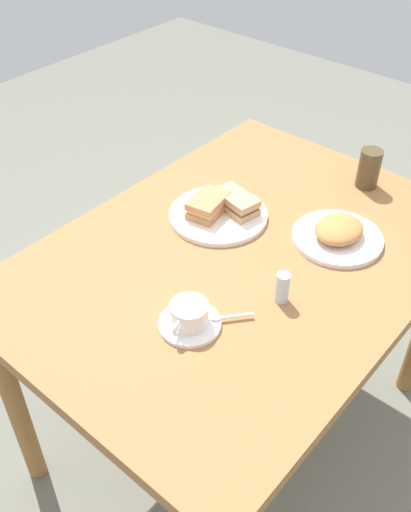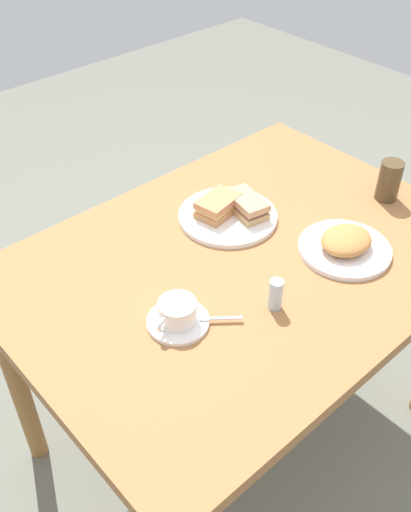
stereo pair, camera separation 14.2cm
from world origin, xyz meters
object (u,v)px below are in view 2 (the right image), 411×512
(dining_table, at_px, (243,282))
(drinking_glass, at_px, (389,181))
(sandwich_back, at_px, (247,205))
(coffee_cup, at_px, (177,311))
(sandwich_front, at_px, (218,206))
(salt_shaker, at_px, (276,294))
(side_plate, at_px, (344,249))
(spoon, at_px, (213,318))
(coffee_saucer, at_px, (178,322))
(sandwich_plate, at_px, (228,216))

(dining_table, xyz_separation_m, drinking_glass, (0.48, -0.09, 0.15))
(sandwich_back, distance_m, coffee_cup, 0.44)
(sandwich_front, relative_size, salt_shaker, 1.65)
(side_plate, relative_size, salt_shaker, 3.00)
(dining_table, bearing_deg, drinking_glass, -10.18)
(spoon, relative_size, salt_shaker, 1.06)
(side_plate, bearing_deg, sandwich_front, 113.54)
(sandwich_front, bearing_deg, spoon, -134.32)
(coffee_saucer, distance_m, drinking_glass, 0.76)
(side_plate, bearing_deg, drinking_glass, 14.18)
(salt_shaker, bearing_deg, dining_table, 66.05)
(spoon, xyz_separation_m, side_plate, (0.42, -0.04, -0.01))
(coffee_saucer, relative_size, coffee_cup, 1.28)
(sandwich_back, bearing_deg, salt_shaker, -124.35)
(sandwich_front, height_order, coffee_cup, same)
(dining_table, bearing_deg, sandwich_back, 43.77)
(salt_shaker, bearing_deg, sandwich_back, 55.65)
(coffee_cup, xyz_separation_m, side_plate, (0.48, -0.09, -0.03))
(sandwich_front, height_order, spoon, sandwich_front)
(sandwich_plate, xyz_separation_m, sandwich_front, (-0.02, 0.02, 0.03))
(sandwich_front, relative_size, coffee_cup, 1.18)
(sandwich_plate, height_order, side_plate, same)
(dining_table, xyz_separation_m, coffee_saucer, (-0.28, -0.07, 0.10))
(coffee_saucer, xyz_separation_m, salt_shaker, (0.20, -0.11, 0.03))
(sandwich_front, distance_m, sandwich_back, 0.08)
(dining_table, relative_size, sandwich_plate, 4.44)
(coffee_saucer, bearing_deg, sandwich_front, 34.76)
(salt_shaker, relative_size, drinking_glass, 0.68)
(spoon, relative_size, drinking_glass, 0.72)
(sandwich_front, distance_m, side_plate, 0.35)
(sandwich_back, relative_size, spoon, 1.66)
(sandwich_back, relative_size, coffee_saucer, 0.99)
(sandwich_back, bearing_deg, sandwich_front, 141.24)
(spoon, bearing_deg, coffee_cup, 141.07)
(sandwich_plate, xyz_separation_m, salt_shaker, (-0.16, -0.32, 0.03))
(sandwich_plate, bearing_deg, side_plate, -67.64)
(sandwich_back, bearing_deg, coffee_saucer, -155.06)
(drinking_glass, bearing_deg, sandwich_front, 149.16)
(sandwich_front, distance_m, coffee_saucer, 0.41)
(sandwich_plate, height_order, salt_shaker, salt_shaker)
(sandwich_plate, distance_m, sandwich_back, 0.06)
(dining_table, distance_m, sandwich_front, 0.22)
(dining_table, relative_size, side_plate, 5.10)
(drinking_glass, bearing_deg, sandwich_plate, 150.42)
(sandwich_back, xyz_separation_m, salt_shaker, (-0.20, -0.29, 0.00))
(salt_shaker, bearing_deg, side_plate, 3.63)
(spoon, bearing_deg, sandwich_front, 45.68)
(coffee_cup, height_order, salt_shaker, salt_shaker)
(sandwich_back, height_order, side_plate, sandwich_back)
(dining_table, height_order, drinking_glass, drinking_glass)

